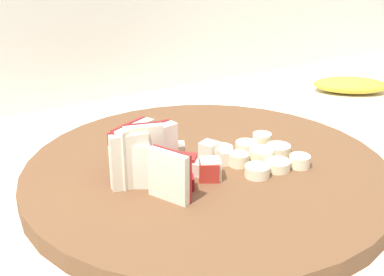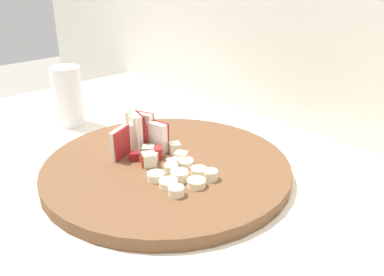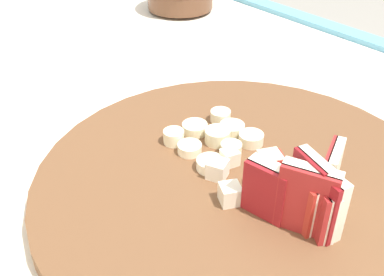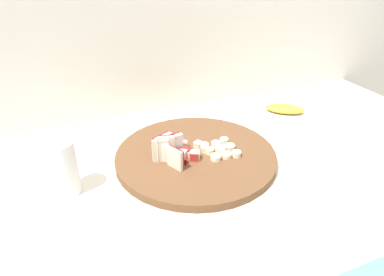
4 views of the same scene
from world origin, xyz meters
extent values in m
cube|color=silver|center=(0.00, 0.42, 0.69)|extent=(2.40, 0.04, 1.38)
cylinder|color=brown|center=(-0.10, 0.07, 0.93)|extent=(0.42, 0.42, 0.02)
cube|color=#A32323|center=(-0.17, 0.02, 0.96)|extent=(0.02, 0.04, 0.05)
cube|color=#EFE5CC|center=(-0.18, 0.02, 0.96)|extent=(0.03, 0.05, 0.05)
cube|color=#A32323|center=(-0.20, 0.07, 0.96)|extent=(0.04, 0.03, 0.05)
cube|color=white|center=(-0.20, 0.06, 0.96)|extent=(0.04, 0.03, 0.05)
cube|color=#B22D23|center=(-0.18, 0.08, 0.96)|extent=(0.04, 0.02, 0.05)
cube|color=#EFE5CC|center=(-0.18, 0.07, 0.96)|extent=(0.04, 0.02, 0.05)
cube|color=maroon|center=(-0.18, 0.07, 0.97)|extent=(0.04, 0.02, 0.07)
cube|color=beige|center=(-0.18, 0.06, 0.97)|extent=(0.04, 0.02, 0.07)
cube|color=maroon|center=(-0.20, 0.07, 0.97)|extent=(0.04, 0.01, 0.06)
cube|color=beige|center=(-0.20, 0.06, 0.97)|extent=(0.04, 0.02, 0.06)
cube|color=maroon|center=(-0.16, 0.09, 0.96)|extent=(0.04, 0.01, 0.05)
cube|color=white|center=(-0.15, 0.08, 0.96)|extent=(0.04, 0.02, 0.05)
cube|color=#A32323|center=(-0.19, 0.08, 0.97)|extent=(0.05, 0.02, 0.06)
cube|color=#EFE5CC|center=(-0.19, 0.07, 0.97)|extent=(0.05, 0.03, 0.06)
cube|color=beige|center=(-0.14, 0.06, 0.95)|extent=(0.03, 0.03, 0.02)
cube|color=beige|center=(-0.13, 0.05, 0.95)|extent=(0.02, 0.02, 0.02)
cube|color=#EFE5CC|center=(-0.08, 0.06, 0.95)|extent=(0.02, 0.02, 0.02)
cube|color=white|center=(-0.09, 0.08, 0.95)|extent=(0.03, 0.03, 0.02)
cube|color=beige|center=(-0.12, 0.10, 0.95)|extent=(0.03, 0.03, 0.02)
cube|color=maroon|center=(-0.15, 0.03, 0.95)|extent=(0.02, 0.02, 0.01)
cube|color=#B22D23|center=(-0.12, 0.04, 0.95)|extent=(0.03, 0.03, 0.02)
cube|color=#A32323|center=(-0.13, 0.07, 0.95)|extent=(0.03, 0.03, 0.02)
cube|color=#EFE5CC|center=(-0.12, 0.04, 0.95)|extent=(0.03, 0.03, 0.02)
cylinder|color=#F4EAC6|center=(-0.07, 0.02, 0.94)|extent=(0.03, 0.03, 0.01)
cylinder|color=beige|center=(-0.04, 0.02, 0.94)|extent=(0.03, 0.03, 0.01)
cylinder|color=#F4EAC6|center=(-0.01, 0.01, 0.95)|extent=(0.02, 0.02, 0.01)
cylinder|color=beige|center=(-0.07, 0.05, 0.95)|extent=(0.02, 0.02, 0.01)
cylinder|color=beige|center=(-0.04, 0.04, 0.95)|extent=(0.03, 0.03, 0.02)
cylinder|color=beige|center=(-0.01, 0.05, 0.94)|extent=(0.03, 0.03, 0.01)
cylinder|color=white|center=(-0.07, 0.08, 0.94)|extent=(0.03, 0.03, 0.01)
cylinder|color=#F4EAC6|center=(-0.04, 0.08, 0.94)|extent=(0.03, 0.03, 0.01)
cylinder|color=beige|center=(-0.01, 0.08, 0.95)|extent=(0.02, 0.02, 0.02)
cylinder|color=white|center=(-0.43, 0.05, 0.98)|extent=(0.06, 0.06, 0.13)
camera|label=1|loc=(-0.39, -0.38, 1.20)|focal=48.58mm
camera|label=2|loc=(0.39, -0.32, 1.26)|focal=38.68mm
camera|label=3|loc=(-0.35, 0.34, 1.23)|focal=43.36mm
camera|label=4|loc=(-0.40, -0.62, 1.41)|focal=31.67mm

